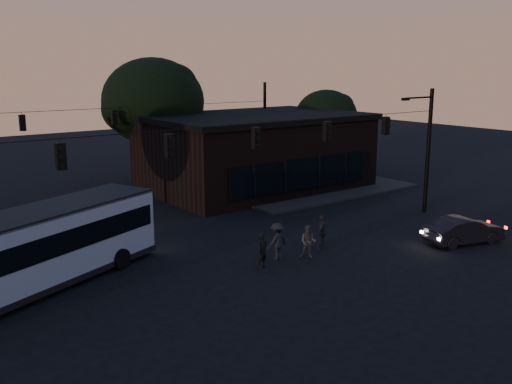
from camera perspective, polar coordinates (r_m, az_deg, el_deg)
ground at (r=24.68m, az=5.67°, el=-8.43°), size 120.00×120.00×0.00m
sidewalk_far_right at (r=42.40m, az=4.78°, el=0.60°), size 14.00×10.00×0.15m
building at (r=41.55m, az=-0.07°, el=4.09°), size 15.40×10.41×5.40m
tree_behind at (r=43.65m, az=-10.25°, el=8.90°), size 7.60×7.60×9.43m
tree_right at (r=48.69m, az=7.03°, el=7.52°), size 5.20×5.20×6.86m
signal_rig_near at (r=26.48m, az=0.00°, el=3.06°), size 26.24×0.30×7.50m
signal_rig_far at (r=40.32m, az=-13.92°, el=5.61°), size 26.24×0.30×7.50m
bus at (r=24.36m, az=-21.16°, el=-5.06°), size 11.52×6.87×3.21m
car at (r=30.67m, az=20.12°, el=-3.62°), size 4.37×2.48×1.36m
pedestrian_a at (r=25.34m, az=0.64°, el=-5.85°), size 0.67×0.53×1.63m
pedestrian_b at (r=26.78m, az=5.25°, el=-4.97°), size 0.92×0.96×1.56m
pedestrian_c at (r=28.15m, az=6.64°, el=-3.98°), size 1.06×0.90×1.70m
pedestrian_d at (r=26.47m, az=2.12°, el=-4.93°), size 1.17×0.74×1.74m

